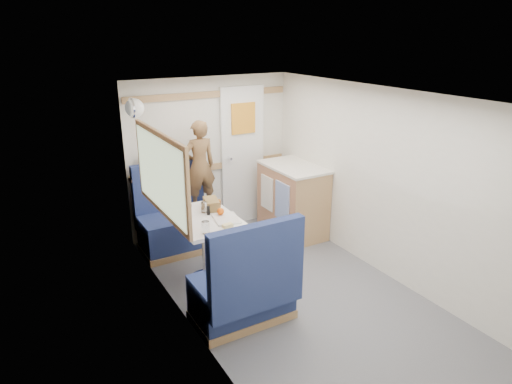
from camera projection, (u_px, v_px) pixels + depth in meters
floor at (311, 308)px, 4.39m from camera, size 4.50×4.50×0.00m
ceiling at (321, 99)px, 3.72m from camera, size 4.50×4.50×0.00m
wall_back at (211, 155)px, 5.89m from camera, size 2.20×0.02×2.00m
wall_left at (202, 239)px, 3.54m from camera, size 0.02×4.50×2.00m
wall_right at (404, 192)px, 4.57m from camera, size 0.02×4.50×2.00m
oak_trim_low at (212, 167)px, 5.93m from camera, size 2.15×0.02×0.08m
oak_trim_high at (209, 94)px, 5.61m from camera, size 2.15×0.02×0.08m
side_window at (160, 174)px, 4.28m from camera, size 0.04×1.30×0.72m
rear_door at (243, 154)px, 6.08m from camera, size 0.62×0.12×1.86m
dinette_table at (205, 231)px, 4.71m from camera, size 0.62×0.92×0.72m
bench_far at (177, 226)px, 5.51m from camera, size 0.90×0.59×1.05m
bench_near at (245, 293)px, 4.09m from camera, size 0.90×0.59×1.05m
ledge at (167, 174)px, 5.52m from camera, size 0.90×0.14×0.04m
dome_light at (134, 108)px, 4.83m from camera, size 0.20×0.20×0.20m
galley_counter at (293, 199)px, 5.88m from camera, size 0.57×0.92×0.92m
person at (200, 166)px, 5.45m from camera, size 0.41×0.27×1.10m
duffel_bag at (163, 164)px, 5.46m from camera, size 0.48×0.26×0.22m
tray at (226, 219)px, 4.61m from camera, size 0.29×0.35×0.02m
orange_fruit at (221, 211)px, 4.67m from camera, size 0.07×0.07×0.07m
cheese_block at (228, 226)px, 4.38m from camera, size 0.11×0.07×0.03m
wine_glass at (188, 206)px, 4.62m from camera, size 0.08×0.08×0.17m
tumbler_left at (206, 227)px, 4.28m from camera, size 0.07×0.07×0.12m
tumbler_right at (204, 207)px, 4.78m from camera, size 0.07×0.07×0.11m
beer_glass at (218, 204)px, 4.87m from camera, size 0.06×0.06×0.10m
pepper_grinder at (208, 211)px, 4.71m from camera, size 0.04×0.04×0.09m
bread_loaf at (211, 204)px, 4.87m from camera, size 0.19×0.28×0.11m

